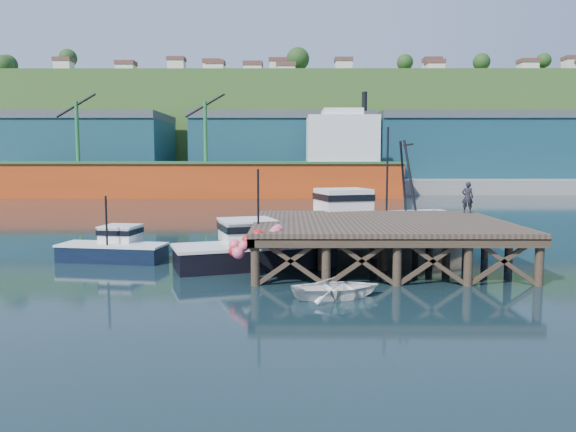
{
  "coord_description": "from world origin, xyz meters",
  "views": [
    {
      "loc": [
        1.19,
        -26.89,
        5.12
      ],
      "look_at": [
        1.1,
        2.0,
        2.12
      ],
      "focal_mm": 35.0,
      "sensor_mm": 36.0,
      "label": 1
    }
  ],
  "objects_px": {
    "trawler": "(375,220)",
    "dockworker": "(467,197)",
    "boat_navy": "(115,247)",
    "boat_black": "(253,248)",
    "dinghy": "(336,288)"
  },
  "relations": [
    {
      "from": "boat_navy",
      "to": "dinghy",
      "type": "height_order",
      "value": "boat_navy"
    },
    {
      "from": "dinghy",
      "to": "dockworker",
      "type": "relative_size",
      "value": 1.94
    },
    {
      "from": "boat_navy",
      "to": "trawler",
      "type": "bearing_deg",
      "value": 31.11
    },
    {
      "from": "boat_black",
      "to": "trawler",
      "type": "xyz_separation_m",
      "value": [
        6.87,
        7.03,
        0.58
      ]
    },
    {
      "from": "boat_navy",
      "to": "trawler",
      "type": "xyz_separation_m",
      "value": [
        13.9,
        5.59,
        0.76
      ]
    },
    {
      "from": "boat_black",
      "to": "dinghy",
      "type": "xyz_separation_m",
      "value": [
        3.49,
        -6.11,
        -0.51
      ]
    },
    {
      "from": "boat_navy",
      "to": "dockworker",
      "type": "bearing_deg",
      "value": 17.75
    },
    {
      "from": "trawler",
      "to": "dockworker",
      "type": "distance_m",
      "value": 5.62
    },
    {
      "from": "dinghy",
      "to": "trawler",
      "type": "bearing_deg",
      "value": -27.3
    },
    {
      "from": "trawler",
      "to": "dockworker",
      "type": "xyz_separation_m",
      "value": [
        4.62,
        -2.8,
        1.55
      ]
    },
    {
      "from": "dinghy",
      "to": "dockworker",
      "type": "height_order",
      "value": "dockworker"
    },
    {
      "from": "boat_black",
      "to": "dinghy",
      "type": "bearing_deg",
      "value": -78.6
    },
    {
      "from": "boat_navy",
      "to": "trawler",
      "type": "height_order",
      "value": "trawler"
    },
    {
      "from": "trawler",
      "to": "dinghy",
      "type": "xyz_separation_m",
      "value": [
        -3.37,
        -13.14,
        -1.08
      ]
    },
    {
      "from": "boat_black",
      "to": "dockworker",
      "type": "distance_m",
      "value": 12.42
    }
  ]
}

